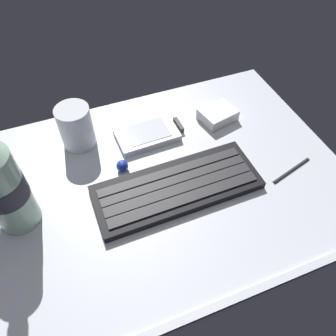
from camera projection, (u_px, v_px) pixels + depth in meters
ground_plane at (168, 183)px, 61.58cm from camera, size 64.00×48.00×2.80cm
keyboard at (177, 187)px, 58.79cm from camera, size 29.09×11.24×1.70cm
handheld_device at (150, 133)px, 67.41cm from camera, size 12.95×7.93×1.50cm
juice_cup at (76, 128)px, 63.76cm from camera, size 6.40×6.40×8.50cm
water_bottle at (1, 185)px, 48.76cm from camera, size 6.73×6.73×20.80cm
charger_block at (218, 115)px, 70.26cm from camera, size 8.04×6.97×2.40cm
trackball_mouse at (122, 166)px, 61.46cm from camera, size 2.20×2.20×2.20cm
stylus_pen at (292, 170)px, 61.85cm from camera, size 9.35×3.16×0.70cm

